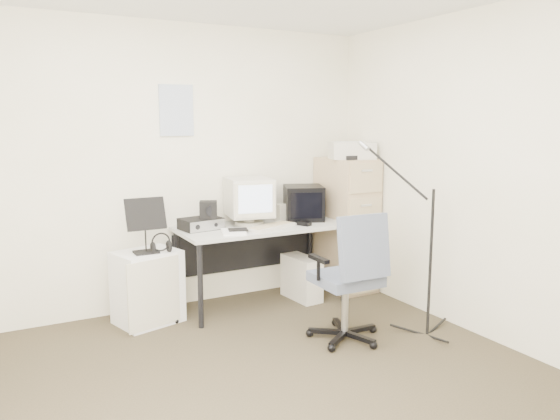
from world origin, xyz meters
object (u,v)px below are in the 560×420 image
desk (262,265)px  office_chair (346,276)px  filing_cabinet (346,224)px  side_cart (147,287)px

desk → office_chair: (0.19, -1.05, 0.14)m
filing_cabinet → side_cart: 2.02m
desk → filing_cabinet: bearing=1.8°
office_chair → side_cart: bearing=140.1°
filing_cabinet → side_cart: bearing=-179.9°
office_chair → side_cart: (-1.23, 1.08, -0.20)m
desk → office_chair: bearing=-79.8°
filing_cabinet → desk: filing_cabinet is taller
desk → side_cart: size_ratio=2.48×
filing_cabinet → desk: (-0.95, -0.03, -0.29)m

